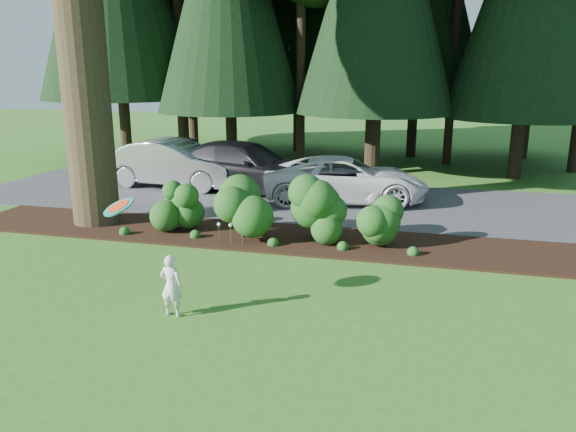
% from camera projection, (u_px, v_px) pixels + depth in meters
% --- Properties ---
extents(ground, '(80.00, 80.00, 0.00)m').
position_uv_depth(ground, '(205.00, 282.00, 11.36)').
color(ground, '#32641C').
rests_on(ground, ground).
extents(mulch_bed, '(16.00, 2.50, 0.05)m').
position_uv_depth(mulch_bed, '(253.00, 236.00, 14.40)').
color(mulch_bed, black).
rests_on(mulch_bed, ground).
extents(driveway, '(22.00, 6.00, 0.03)m').
position_uv_depth(driveway, '(293.00, 199.00, 18.38)').
color(driveway, '#38383A').
rests_on(driveway, ground).
extents(shrub_row, '(6.53, 1.60, 1.61)m').
position_uv_depth(shrub_row, '(281.00, 209.00, 13.91)').
color(shrub_row, '#1D4A17').
rests_on(shrub_row, ground).
extents(lily_cluster, '(0.69, 0.09, 0.57)m').
position_uv_depth(lily_cluster, '(231.00, 226.00, 13.55)').
color(lily_cluster, '#1D4A17').
rests_on(lily_cluster, ground).
extents(car_silver_wagon, '(5.20, 2.12, 1.68)m').
position_uv_depth(car_silver_wagon, '(175.00, 163.00, 20.08)').
color(car_silver_wagon, '#B1B1B6').
rests_on(car_silver_wagon, driveway).
extents(car_white_suv, '(5.50, 3.24, 1.43)m').
position_uv_depth(car_white_suv, '(345.00, 180.00, 17.84)').
color(car_white_suv, silver).
rests_on(car_white_suv, driveway).
extents(car_dark_suv, '(6.04, 3.22, 1.66)m').
position_uv_depth(car_dark_suv, '(245.00, 167.00, 19.49)').
color(car_dark_suv, black).
rests_on(car_dark_suv, driveway).
extents(child, '(0.42, 0.28, 1.12)m').
position_uv_depth(child, '(171.00, 286.00, 9.70)').
color(child, silver).
rests_on(child, ground).
extents(frisbee, '(0.57, 0.52, 0.35)m').
position_uv_depth(frisbee, '(119.00, 207.00, 9.37)').
color(frisbee, '#178073').
rests_on(frisbee, ground).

